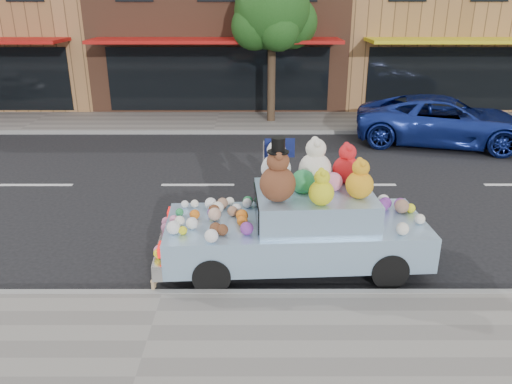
{
  "coord_description": "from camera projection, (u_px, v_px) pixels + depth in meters",
  "views": [
    {
      "loc": [
        1.42,
        -11.55,
        4.3
      ],
      "look_at": [
        1.44,
        -3.69,
        1.25
      ],
      "focal_mm": 35.0,
      "sensor_mm": 36.0,
      "label": 1
    }
  ],
  "objects": [
    {
      "name": "near_sidewalk",
      "position": [
        142.0,
        361.0,
        6.24
      ],
      "size": [
        60.0,
        3.0,
        0.12
      ],
      "primitive_type": "cube",
      "color": "gray",
      "rests_on": "ground"
    },
    {
      "name": "far_kerb",
      "position": [
        214.0,
        132.0,
        16.96
      ],
      "size": [
        60.0,
        0.12,
        0.13
      ],
      "primitive_type": "cube",
      "color": "gray",
      "rests_on": "ground"
    },
    {
      "name": "ground",
      "position": [
        198.0,
        185.0,
        12.32
      ],
      "size": [
        120.0,
        120.0,
        0.0
      ],
      "primitive_type": "plane",
      "color": "black",
      "rests_on": "ground"
    },
    {
      "name": "car_blue",
      "position": [
        444.0,
        121.0,
        15.53
      ],
      "size": [
        5.82,
        3.77,
        1.49
      ],
      "primitive_type": "imported",
      "rotation": [
        0.0,
        0.0,
        1.31
      ],
      "color": "#1B3198",
      "rests_on": "ground"
    },
    {
      "name": "storefront_mid",
      "position": [
        223.0,
        15.0,
        22.17
      ],
      "size": [
        10.0,
        9.8,
        7.3
      ],
      "color": "brown",
      "rests_on": "ground"
    },
    {
      "name": "art_car",
      "position": [
        298.0,
        222.0,
        8.35
      ],
      "size": [
        4.57,
        1.99,
        2.37
      ],
      "rotation": [
        0.0,
        0.0,
        0.05
      ],
      "color": "black",
      "rests_on": "ground"
    },
    {
      "name": "street_tree",
      "position": [
        273.0,
        18.0,
        17.1
      ],
      "size": [
        3.0,
        2.7,
        5.22
      ],
      "color": "#38281C",
      "rests_on": "ground"
    },
    {
      "name": "far_sidewalk",
      "position": [
        217.0,
        122.0,
        18.36
      ],
      "size": [
        60.0,
        3.0,
        0.12
      ],
      "primitive_type": "cube",
      "color": "gray",
      "rests_on": "ground"
    },
    {
      "name": "storefront_right",
      "position": [
        448.0,
        15.0,
        22.18
      ],
      "size": [
        10.0,
        9.8,
        7.3
      ],
      "color": "#A16F43",
      "rests_on": "ground"
    },
    {
      "name": "near_kerb",
      "position": [
        163.0,
        295.0,
        7.64
      ],
      "size": [
        60.0,
        0.12,
        0.13
      ],
      "primitive_type": "cube",
      "color": "gray",
      "rests_on": "ground"
    }
  ]
}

